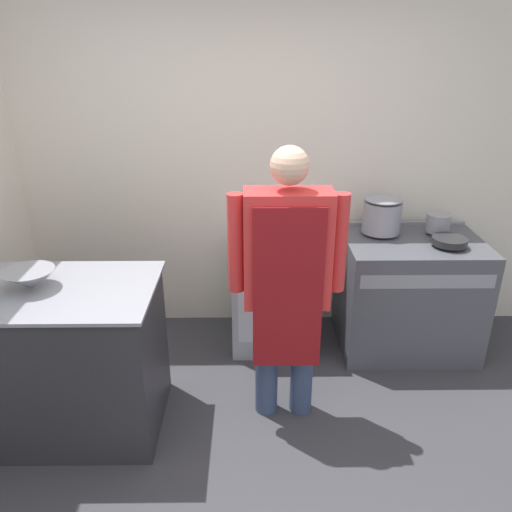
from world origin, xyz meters
The scene contains 10 objects.
ground_plane centered at (0.00, 0.00, 0.00)m, with size 14.00×14.00×0.00m, color #38383D.
wall_back centered at (0.00, 1.86, 1.35)m, with size 8.00×0.05×2.70m.
prep_counter centered at (-1.10, 0.57, 0.46)m, with size 1.16×0.75×0.93m.
stove centered at (1.19, 1.42, 0.44)m, with size 0.99×0.72×0.89m.
fridge_unit centered at (0.17, 1.50, 0.40)m, with size 0.60×0.61×0.80m.
person_cook centered at (0.22, 0.67, 0.97)m, with size 0.67×0.24×1.69m.
mixing_bowl centered at (-1.21, 0.58, 0.98)m, with size 0.28×0.28×0.11m.
stock_pot centered at (0.97, 1.55, 1.03)m, with size 0.28×0.28×0.27m.
saute_pan centered at (1.39, 1.30, 0.91)m, with size 0.24×0.24×0.05m.
sauce_pot centered at (1.39, 1.55, 0.96)m, with size 0.17×0.17×0.14m.
Camera 1 is at (0.01, -1.89, 2.18)m, focal length 35.00 mm.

